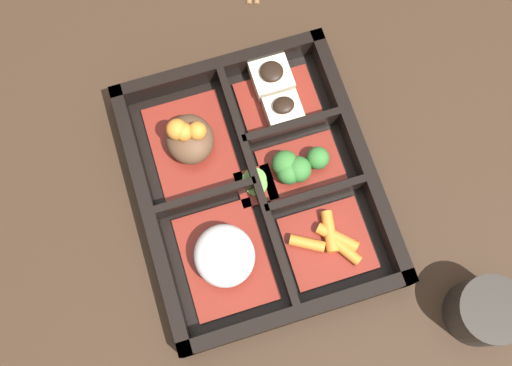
# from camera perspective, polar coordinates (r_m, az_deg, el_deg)

# --- Properties ---
(ground_plane) EXTENTS (3.00, 3.00, 0.00)m
(ground_plane) POSITION_cam_1_polar(r_m,az_deg,el_deg) (0.65, 0.00, -0.62)
(ground_plane) COLOR #382619
(bento_base) EXTENTS (0.29, 0.25, 0.01)m
(bento_base) POSITION_cam_1_polar(r_m,az_deg,el_deg) (0.65, 0.00, -0.50)
(bento_base) COLOR black
(bento_base) RESTS_ON ground_plane
(bento_rim) EXTENTS (0.29, 0.25, 0.04)m
(bento_rim) POSITION_cam_1_polar(r_m,az_deg,el_deg) (0.64, 0.18, -0.03)
(bento_rim) COLOR black
(bento_rim) RESTS_ON ground_plane
(bowl_rice) EXTENTS (0.11, 0.09, 0.04)m
(bowl_rice) POSITION_cam_1_polar(r_m,az_deg,el_deg) (0.61, -3.00, -7.00)
(bowl_rice) COLOR maroon
(bowl_rice) RESTS_ON bento_base
(bowl_stew) EXTENTS (0.11, 0.09, 0.05)m
(bowl_stew) POSITION_cam_1_polar(r_m,az_deg,el_deg) (0.65, -6.35, 4.13)
(bowl_stew) COLOR maroon
(bowl_stew) RESTS_ON bento_base
(bowl_carrots) EXTENTS (0.08, 0.09, 0.02)m
(bowl_carrots) POSITION_cam_1_polar(r_m,az_deg,el_deg) (0.63, 6.93, -5.60)
(bowl_carrots) COLOR maroon
(bowl_carrots) RESTS_ON bento_base
(bowl_greens) EXTENTS (0.06, 0.09, 0.03)m
(bowl_greens) POSITION_cam_1_polar(r_m,az_deg,el_deg) (0.64, 3.89, 1.77)
(bowl_greens) COLOR maroon
(bowl_greens) RESTS_ON bento_base
(bowl_tofu) EXTENTS (0.08, 0.09, 0.03)m
(bowl_tofu) POSITION_cam_1_polar(r_m,az_deg,el_deg) (0.67, 1.98, 8.57)
(bowl_tofu) COLOR maroon
(bowl_tofu) RESTS_ON bento_base
(bowl_pickles) EXTENTS (0.04, 0.04, 0.01)m
(bowl_pickles) POSITION_cam_1_polar(r_m,az_deg,el_deg) (0.64, -0.00, 0.00)
(bowl_pickles) COLOR maroon
(bowl_pickles) RESTS_ON bento_base
(tea_cup) EXTENTS (0.07, 0.07, 0.06)m
(tea_cup) POSITION_cam_1_polar(r_m,az_deg,el_deg) (0.64, 20.97, -11.33)
(tea_cup) COLOR #2D2823
(tea_cup) RESTS_ON ground_plane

